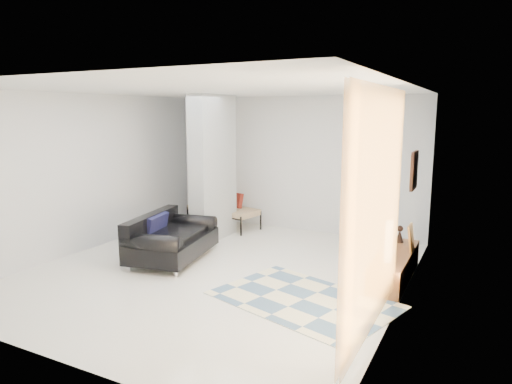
% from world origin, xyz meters
% --- Properties ---
extents(floor, '(6.00, 6.00, 0.00)m').
position_xyz_m(floor, '(0.00, 0.00, 0.00)').
color(floor, white).
rests_on(floor, ground).
extents(ceiling, '(6.00, 6.00, 0.00)m').
position_xyz_m(ceiling, '(0.00, 0.00, 2.80)').
color(ceiling, white).
rests_on(ceiling, wall_back).
extents(wall_back, '(6.00, 0.00, 6.00)m').
position_xyz_m(wall_back, '(0.00, 3.00, 1.40)').
color(wall_back, silver).
rests_on(wall_back, ground).
extents(wall_front, '(6.00, 0.00, 6.00)m').
position_xyz_m(wall_front, '(0.00, -3.00, 1.40)').
color(wall_front, silver).
rests_on(wall_front, ground).
extents(wall_left, '(0.00, 6.00, 6.00)m').
position_xyz_m(wall_left, '(-2.75, 0.00, 1.40)').
color(wall_left, silver).
rests_on(wall_left, ground).
extents(wall_right, '(0.00, 6.00, 6.00)m').
position_xyz_m(wall_right, '(2.75, 0.00, 1.40)').
color(wall_right, silver).
rests_on(wall_right, ground).
extents(partition_column, '(0.35, 1.20, 2.80)m').
position_xyz_m(partition_column, '(-1.10, 1.60, 1.40)').
color(partition_column, '#9BA0A1').
rests_on(partition_column, floor).
extents(hallway_door, '(0.85, 0.06, 2.04)m').
position_xyz_m(hallway_door, '(-2.10, 2.96, 1.02)').
color(hallway_door, white).
rests_on(hallway_door, floor).
extents(curtain, '(0.00, 2.55, 2.55)m').
position_xyz_m(curtain, '(2.67, -1.15, 1.45)').
color(curtain, gold).
rests_on(curtain, wall_right).
extents(wall_art, '(0.04, 0.45, 0.55)m').
position_xyz_m(wall_art, '(2.72, 0.90, 1.65)').
color(wall_art, black).
rests_on(wall_art, wall_right).
extents(media_console, '(0.45, 1.77, 0.80)m').
position_xyz_m(media_console, '(2.52, 0.90, 0.20)').
color(media_console, brown).
rests_on(media_console, floor).
extents(loveseat, '(1.29, 1.86, 0.76)m').
position_xyz_m(loveseat, '(-1.07, 0.13, 0.35)').
color(loveseat, silver).
rests_on(loveseat, floor).
extents(daybed, '(1.71, 0.99, 0.77)m').
position_xyz_m(daybed, '(-1.42, 2.49, 0.42)').
color(daybed, black).
rests_on(daybed, floor).
extents(area_rug, '(2.64, 2.12, 0.01)m').
position_xyz_m(area_rug, '(1.60, -0.46, 0.01)').
color(area_rug, beige).
rests_on(area_rug, floor).
extents(cylinder_lamp, '(0.11, 0.11, 0.59)m').
position_xyz_m(cylinder_lamp, '(2.50, 0.44, 0.69)').
color(cylinder_lamp, white).
rests_on(cylinder_lamp, media_console).
extents(bronze_figurine, '(0.14, 0.14, 0.27)m').
position_xyz_m(bronze_figurine, '(2.47, 1.53, 0.54)').
color(bronze_figurine, black).
rests_on(bronze_figurine, media_console).
extents(vase, '(0.20, 0.20, 0.20)m').
position_xyz_m(vase, '(2.47, 0.70, 0.50)').
color(vase, silver).
rests_on(vase, media_console).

